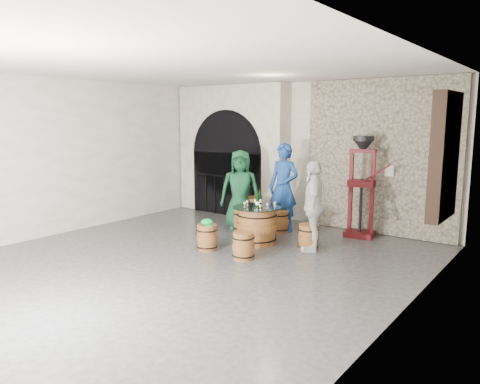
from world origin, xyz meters
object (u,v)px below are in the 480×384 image
Objects in this scene: barrel_stool_far at (280,221)px; wine_bottle_left at (256,199)px; person_green at (240,190)px; wine_bottle_center at (258,202)px; person_white at (313,206)px; barrel_stool_near_right at (243,246)px; wine_bottle_right at (260,199)px; barrel_stool_right at (308,237)px; corking_press at (362,179)px; barrel_stool_left at (242,220)px; barrel_stool_near_left at (207,237)px; person_blue at (284,188)px; barrel_table at (257,225)px; side_barrel at (252,212)px.

wine_bottle_left is (0.05, -0.94, 0.62)m from barrel_stool_far.
person_green is 5.31× the size of wine_bottle_center.
wine_bottle_left reaches higher than barrel_stool_far.
person_green reaches higher than wine_bottle_left.
wine_bottle_left is at bearing -106.58° from person_white.
wine_bottle_left reaches higher than barrel_stool_near_right.
person_white is (1.19, -0.78, 0.59)m from barrel_stool_far.
wine_bottle_right is at bearing -108.10° from person_white.
wine_bottle_left is at bearing -72.41° from person_green.
barrel_stool_right is 1.79m from corking_press.
wine_bottle_center is at bearing -94.03° from person_white.
barrel_stool_left and barrel_stool_far have the same top height.
barrel_stool_near_left is at bearing -142.57° from barrel_stool_right.
barrel_stool_left is 0.65m from person_green.
barrel_stool_near_right is 2.30m from person_blue.
person_blue is at bearing 93.28° from wine_bottle_left.
corking_press is at bearing 54.40° from barrel_stool_near_left.
person_blue reaches higher than barrel_table.
barrel_table is 0.46× the size of corking_press.
barrel_table is 1.96× the size of barrel_stool_right.
barrel_stool_left is 0.27× the size of person_green.
side_barrel is (0.06, 0.36, -0.54)m from person_green.
barrel_table is 0.54× the size of person_green.
wine_bottle_left is 1.41m from side_barrel.
barrel_stool_far is at bearing -163.99° from corking_press.
barrel_stool_near_right is 1.07m from wine_bottle_center.
person_green is 2.55m from corking_press.
person_blue is (-0.02, 0.16, 0.70)m from barrel_stool_far.
barrel_stool_right is 1.00× the size of barrel_stool_near_right.
side_barrel is 2.51m from corking_press.
person_blue is at bearing 5.97° from side_barrel.
barrel_stool_near_right is 2.98m from corking_press.
wine_bottle_left is at bearing -50.80° from side_barrel.
corking_press is at bearing 24.23° from barrel_stool_far.
wine_bottle_right is (-0.12, 0.24, 0.00)m from wine_bottle_center.
wine_bottle_left is (-1.07, -0.15, 0.62)m from barrel_stool_right.
barrel_stool_right is 1.46× the size of wine_bottle_left.
person_green reaches higher than person_white.
corking_press is (2.34, 0.96, 0.33)m from person_green.
barrel_stool_far is 0.25× the size of person_blue.
barrel_stool_far is at bearing -147.93° from person_white.
barrel_stool_far is 1.54m from person_white.
side_barrel reaches higher than barrel_stool_far.
corking_press is (1.50, 0.67, 0.96)m from barrel_stool_far.
wine_bottle_left is 1.00× the size of wine_bottle_center.
wine_bottle_right reaches higher than side_barrel.
wine_bottle_left reaches higher than side_barrel.
side_barrel is at bearing 101.90° from barrel_stool_near_left.
barrel_stool_far is 1.13m from wine_bottle_left.
person_white is (0.07, 0.02, 0.59)m from barrel_stool_right.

